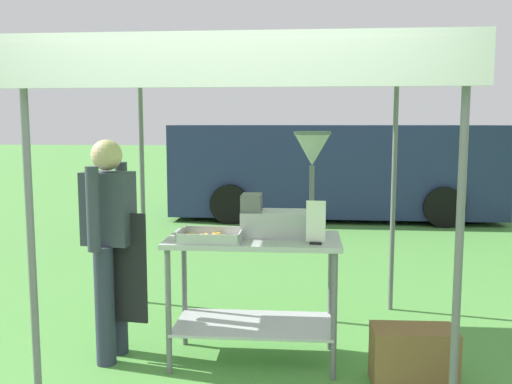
{
  "coord_description": "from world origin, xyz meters",
  "views": [
    {
      "loc": [
        0.47,
        -2.74,
        1.72
      ],
      "look_at": [
        0.11,
        1.36,
        1.22
      ],
      "focal_mm": 39.33,
      "sensor_mm": 36.0,
      "label": 1
    }
  ],
  "objects_px": {
    "donut_tray": "(210,237)",
    "donut_cart": "(254,272)",
    "stall_canopy": "(255,69)",
    "van_navy": "(334,169)",
    "menu_sign": "(316,225)",
    "vendor": "(110,238)",
    "donut_fryer": "(289,198)",
    "supply_crate": "(413,356)"
  },
  "relations": [
    {
      "from": "supply_crate",
      "to": "van_navy",
      "type": "distance_m",
      "value": 6.85
    },
    {
      "from": "donut_fryer",
      "to": "van_navy",
      "type": "bearing_deg",
      "value": 84.15
    },
    {
      "from": "donut_cart",
      "to": "van_navy",
      "type": "xyz_separation_m",
      "value": [
        0.91,
        6.53,
        0.21
      ]
    },
    {
      "from": "stall_canopy",
      "to": "van_navy",
      "type": "bearing_deg",
      "value": 81.98
    },
    {
      "from": "donut_tray",
      "to": "vendor",
      "type": "distance_m",
      "value": 0.75
    },
    {
      "from": "stall_canopy",
      "to": "menu_sign",
      "type": "height_order",
      "value": "stall_canopy"
    },
    {
      "from": "donut_tray",
      "to": "donut_cart",
      "type": "bearing_deg",
      "value": 24.27
    },
    {
      "from": "vendor",
      "to": "supply_crate",
      "type": "relative_size",
      "value": 2.92
    },
    {
      "from": "stall_canopy",
      "to": "menu_sign",
      "type": "xyz_separation_m",
      "value": [
        0.43,
        -0.29,
        -1.05
      ]
    },
    {
      "from": "stall_canopy",
      "to": "supply_crate",
      "type": "relative_size",
      "value": 4.59
    },
    {
      "from": "donut_fryer",
      "to": "van_navy",
      "type": "height_order",
      "value": "van_navy"
    },
    {
      "from": "stall_canopy",
      "to": "donut_fryer",
      "type": "height_order",
      "value": "stall_canopy"
    },
    {
      "from": "stall_canopy",
      "to": "vendor",
      "type": "height_order",
      "value": "stall_canopy"
    },
    {
      "from": "donut_cart",
      "to": "donut_fryer",
      "type": "relative_size",
      "value": 1.63
    },
    {
      "from": "donut_cart",
      "to": "van_navy",
      "type": "distance_m",
      "value": 6.6
    },
    {
      "from": "donut_fryer",
      "to": "menu_sign",
      "type": "height_order",
      "value": "donut_fryer"
    },
    {
      "from": "donut_fryer",
      "to": "van_navy",
      "type": "distance_m",
      "value": 6.5
    },
    {
      "from": "van_navy",
      "to": "supply_crate",
      "type": "bearing_deg",
      "value": -88.5
    },
    {
      "from": "menu_sign",
      "to": "van_navy",
      "type": "xyz_separation_m",
      "value": [
        0.47,
        6.72,
        -0.17
      ]
    },
    {
      "from": "donut_fryer",
      "to": "supply_crate",
      "type": "bearing_deg",
      "value": -22.89
    },
    {
      "from": "donut_tray",
      "to": "supply_crate",
      "type": "distance_m",
      "value": 1.57
    },
    {
      "from": "donut_cart",
      "to": "vendor",
      "type": "relative_size",
      "value": 0.76
    },
    {
      "from": "donut_cart",
      "to": "supply_crate",
      "type": "bearing_deg",
      "value": -14.62
    },
    {
      "from": "donut_fryer",
      "to": "van_navy",
      "type": "xyz_separation_m",
      "value": [
        0.66,
        6.46,
        -0.31
      ]
    },
    {
      "from": "donut_fryer",
      "to": "menu_sign",
      "type": "bearing_deg",
      "value": -53.75
    },
    {
      "from": "donut_tray",
      "to": "stall_canopy",
      "type": "bearing_deg",
      "value": 38.32
    },
    {
      "from": "donut_fryer",
      "to": "menu_sign",
      "type": "relative_size",
      "value": 2.55
    },
    {
      "from": "donut_fryer",
      "to": "donut_tray",
      "type": "bearing_deg",
      "value": -159.24
    },
    {
      "from": "donut_cart",
      "to": "menu_sign",
      "type": "xyz_separation_m",
      "value": [
        0.43,
        -0.19,
        0.38
      ]
    },
    {
      "from": "donut_fryer",
      "to": "menu_sign",
      "type": "distance_m",
      "value": 0.35
    },
    {
      "from": "donut_fryer",
      "to": "supply_crate",
      "type": "height_order",
      "value": "donut_fryer"
    },
    {
      "from": "donut_cart",
      "to": "vendor",
      "type": "xyz_separation_m",
      "value": [
        -1.03,
        -0.04,
        0.24
      ]
    },
    {
      "from": "stall_canopy",
      "to": "donut_tray",
      "type": "relative_size",
      "value": 5.85
    },
    {
      "from": "donut_tray",
      "to": "donut_fryer",
      "type": "height_order",
      "value": "donut_fryer"
    },
    {
      "from": "donut_tray",
      "to": "menu_sign",
      "type": "distance_m",
      "value": 0.73
    },
    {
      "from": "donut_tray",
      "to": "menu_sign",
      "type": "height_order",
      "value": "menu_sign"
    },
    {
      "from": "donut_fryer",
      "to": "stall_canopy",
      "type": "bearing_deg",
      "value": 173.82
    },
    {
      "from": "donut_fryer",
      "to": "donut_cart",
      "type": "bearing_deg",
      "value": -163.63
    },
    {
      "from": "donut_tray",
      "to": "van_navy",
      "type": "distance_m",
      "value": 6.77
    },
    {
      "from": "menu_sign",
      "to": "van_navy",
      "type": "height_order",
      "value": "van_navy"
    },
    {
      "from": "donut_tray",
      "to": "donut_fryer",
      "type": "bearing_deg",
      "value": 20.76
    },
    {
      "from": "menu_sign",
      "to": "vendor",
      "type": "distance_m",
      "value": 1.48
    }
  ]
}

